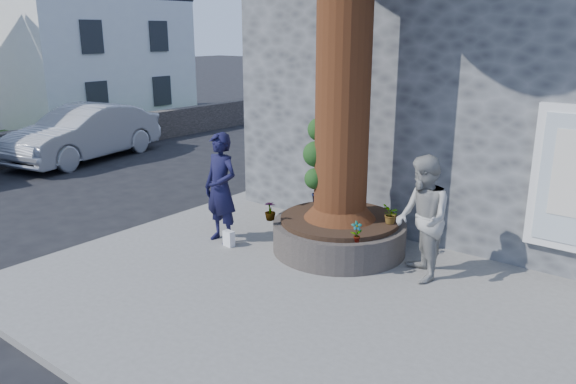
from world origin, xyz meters
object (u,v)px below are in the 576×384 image
Objects in this scene: man at (221,188)px; woman at (422,219)px; a_board_sign at (75,143)px; planter at (339,234)px; car_silver at (85,133)px.

man is 1.03× the size of woman.
man reaches higher than woman.
a_board_sign is (-12.32, 1.75, -0.59)m from woman.
planter is 1.76m from woman.
planter is at bearing -24.78° from a_board_sign.
woman is 12.09m from car_silver.
man is (-1.91, -0.95, 0.71)m from planter.
man is 3.60m from woman.
planter is 1.15× the size of man.
woman reaches higher than car_silver.
a_board_sign is (-8.80, 2.50, -0.62)m from man.
car_silver is at bearing 170.84° from planter.
woman is at bearing -24.63° from a_board_sign.
car_silver is at bearing -139.36° from woman.
planter is at bearing -20.66° from car_silver.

